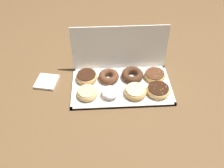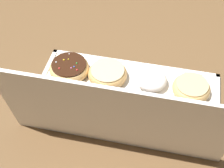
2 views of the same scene
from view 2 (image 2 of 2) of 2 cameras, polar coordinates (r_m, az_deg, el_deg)
The scene contains 11 objects.
ground_plane at distance 0.95m, azimuth 2.35°, elevation -2.53°, with size 3.00×3.00×0.00m, color brown.
donut_box at distance 0.95m, azimuth 2.36°, elevation -2.33°, with size 0.52×0.28×0.01m.
box_lid_open at distance 0.75m, azimuth 0.30°, elevation -5.92°, with size 0.52×0.26×0.01m, color white.
glazed_ring_donut_0 at distance 0.97m, azimuth 13.46°, elevation -0.67°, with size 0.11×0.11×0.04m.
powdered_filled_donut_1 at distance 0.96m, azimuth 6.82°, elevation 0.77°, with size 0.09×0.09×0.04m.
glazed_ring_donut_2 at distance 0.98m, azimuth -0.76°, elevation 1.78°, with size 0.12×0.12×0.04m.
sprinkle_donut_3 at distance 1.00m, azimuth -7.35°, elevation 2.72°, with size 0.12×0.12×0.04m.
chocolate_frosted_donut_4 at distance 0.89m, azimuth 13.46°, elevation -6.25°, with size 0.12×0.12×0.04m.
chocolate_cake_ring_donut_5 at distance 0.89m, azimuth 5.83°, elevation -4.92°, with size 0.11×0.11×0.04m.
chocolate_cake_ring_donut_6 at distance 0.90m, azimuth -2.42°, elevation -3.76°, with size 0.12×0.12×0.04m.
sprinkle_donut_7 at distance 0.93m, azimuth -9.52°, elevation -2.10°, with size 0.11×0.11×0.04m.
Camera 2 is at (-0.09, 0.60, 0.74)m, focal length 53.29 mm.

